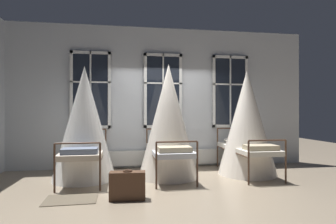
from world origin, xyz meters
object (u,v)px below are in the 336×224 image
(suitcase_dark, at_px, (127,185))
(cot_first, at_px, (84,124))
(cot_second, at_px, (169,122))
(cot_third, at_px, (247,123))

(suitcase_dark, bearing_deg, cot_first, 124.25)
(cot_second, relative_size, cot_third, 1.04)
(cot_first, distance_m, suitcase_dark, 1.93)
(suitcase_dark, bearing_deg, cot_second, 61.55)
(cot_second, height_order, cot_third, cot_second)
(cot_first, relative_size, cot_second, 0.97)
(cot_first, distance_m, cot_third, 3.52)
(cot_third, bearing_deg, cot_second, 89.69)
(cot_first, distance_m, cot_second, 1.75)
(cot_first, xyz_separation_m, cot_second, (1.74, -0.05, 0.03))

